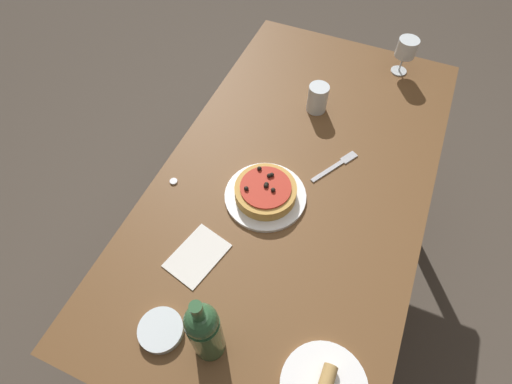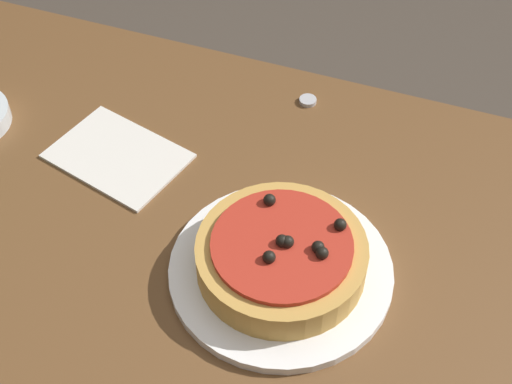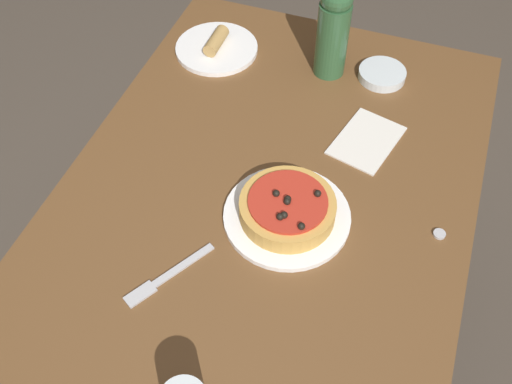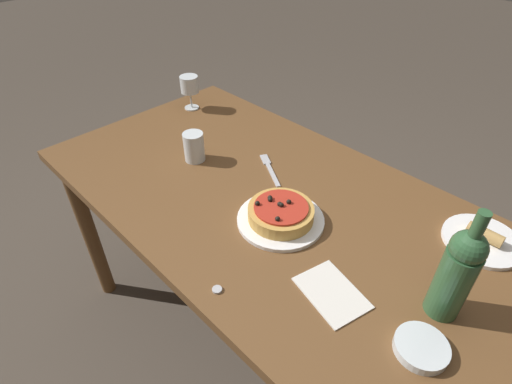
% 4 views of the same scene
% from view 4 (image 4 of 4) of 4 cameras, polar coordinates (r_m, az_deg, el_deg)
% --- Properties ---
extents(ground_plane, '(14.00, 14.00, 0.00)m').
position_cam_4_polar(ground_plane, '(1.83, 1.17, -19.72)').
color(ground_plane, '#4C4238').
extents(dining_table, '(1.52, 0.82, 0.78)m').
position_cam_4_polar(dining_table, '(1.30, 1.55, -3.63)').
color(dining_table, brown).
rests_on(dining_table, ground_plane).
extents(dinner_plate, '(0.25, 0.25, 0.01)m').
position_cam_4_polar(dinner_plate, '(1.15, 3.52, -3.95)').
color(dinner_plate, white).
rests_on(dinner_plate, dining_table).
extents(pizza, '(0.19, 0.19, 0.06)m').
position_cam_4_polar(pizza, '(1.13, 3.56, -2.91)').
color(pizza, gold).
rests_on(pizza, dinner_plate).
extents(wine_glass, '(0.08, 0.08, 0.14)m').
position_cam_4_polar(wine_glass, '(1.72, -9.49, 14.78)').
color(wine_glass, silver).
rests_on(wine_glass, dining_table).
extents(wine_bottle, '(0.08, 0.08, 0.29)m').
position_cam_4_polar(wine_bottle, '(0.95, 26.78, -10.22)').
color(wine_bottle, '#2D5633').
rests_on(wine_bottle, dining_table).
extents(water_cup, '(0.07, 0.07, 0.10)m').
position_cam_4_polar(water_cup, '(1.39, -8.85, 6.39)').
color(water_cup, silver).
rests_on(water_cup, dining_table).
extents(side_bowl, '(0.11, 0.11, 0.02)m').
position_cam_4_polar(side_bowl, '(0.95, 22.52, -19.83)').
color(side_bowl, silver).
rests_on(side_bowl, dining_table).
extents(fork, '(0.17, 0.11, 0.00)m').
position_cam_4_polar(fork, '(1.35, 1.93, 3.47)').
color(fork, '#B7B7BC').
rests_on(fork, dining_table).
extents(side_plate, '(0.21, 0.21, 0.05)m').
position_cam_4_polar(side_plate, '(1.24, 29.63, -5.91)').
color(side_plate, white).
rests_on(side_plate, dining_table).
extents(paper_napkin, '(0.19, 0.15, 0.00)m').
position_cam_4_polar(paper_napkin, '(0.99, 10.75, -13.95)').
color(paper_napkin, silver).
rests_on(paper_napkin, dining_table).
extents(bottle_cap, '(0.02, 0.02, 0.01)m').
position_cam_4_polar(bottle_cap, '(0.98, -5.58, -13.71)').
color(bottle_cap, '#B7B7BC').
rests_on(bottle_cap, dining_table).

